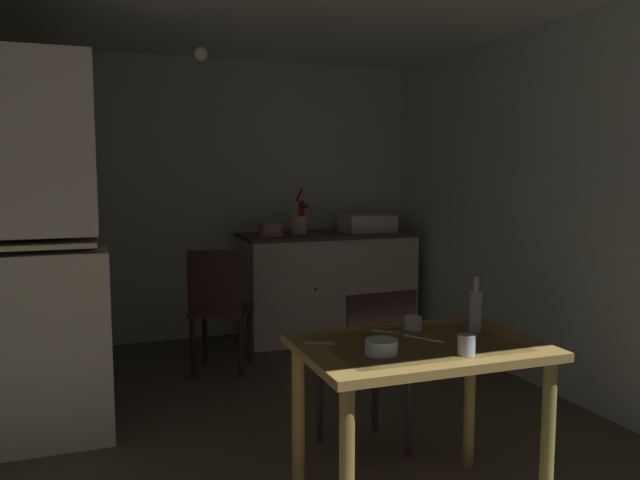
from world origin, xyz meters
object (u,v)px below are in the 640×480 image
Objects in this scene: teacup_mint at (466,345)px; dining_table at (419,369)px; hand_pump at (302,214)px; chair_far_side at (369,365)px; sink_basin at (367,223)px; mixing_bowl_counter at (271,230)px; glass_bottle at (475,309)px; serving_bowl_wide at (381,347)px; chair_by_counter at (219,307)px.

dining_table is at bearing 111.18° from teacup_mint.
hand_pump is 2.41m from chair_far_side.
hand_pump reaches higher than sink_basin.
chair_far_side is (-0.12, -2.20, -0.49)m from mixing_bowl_counter.
glass_bottle reaches higher than teacup_mint.
sink_basin is at bearing 75.16° from glass_bottle.
glass_bottle is at bearing 51.03° from teacup_mint.
serving_bowl_wide is (-0.68, -2.97, -0.31)m from hand_pump.
dining_table is at bearing -93.36° from mixing_bowl_counter.
glass_bottle is (0.17, -2.69, -0.12)m from mixing_bowl_counter.
sink_basin is 3.20m from teacup_mint.
sink_basin is 3.19m from serving_bowl_wide.
hand_pump is 3.06m from serving_bowl_wide.
chair_by_counter is 11.12× the size of teacup_mint.
glass_bottle reaches higher than dining_table.
serving_bowl_wide is (0.19, -2.23, 0.28)m from chair_by_counter.
dining_table is (-0.47, -2.87, -0.45)m from hand_pump.
sink_basin is at bearing -4.37° from hand_pump.
glass_bottle is at bearing -86.42° from mixing_bowl_counter.
sink_basin reaches higher than glass_bottle.
mixing_bowl_counter is at bearing 82.43° from serving_bowl_wide.
chair_by_counter is 2.25m from serving_bowl_wide.
teacup_mint is at bearing -91.52° from mixing_bowl_counter.
serving_bowl_wide is 1.59× the size of teacup_mint.
sink_basin is 2.84m from glass_bottle.
mixing_bowl_counter is 0.82× the size of glass_bottle.
glass_bottle is (-0.73, -2.74, -0.15)m from sink_basin.
hand_pump is 1.60× the size of glass_bottle.
chair_far_side is at bearing 92.98° from teacup_mint.
chair_far_side is (-0.42, -2.30, -0.60)m from hand_pump.
hand_pump reaches higher than serving_bowl_wide.
sink_basin is 0.90m from mixing_bowl_counter.
serving_bowl_wide is at bearing -102.98° from hand_pump.
sink_basin is 2.52m from chair_far_side.
sink_basin is 1.70m from chair_by_counter.
hand_pump reaches higher than chair_by_counter.
hand_pump is at bearing 40.24° from chair_by_counter.
chair_by_counter is (-0.41, 2.13, -0.14)m from dining_table.
serving_bowl_wide is (-0.22, -0.09, 0.14)m from dining_table.
dining_table is 12.38× the size of teacup_mint.
hand_pump is 1.29m from chair_by_counter.
hand_pump reaches higher than teacup_mint.
sink_basin reaches higher than serving_bowl_wide.
chair_by_counter is at bearing -131.60° from mixing_bowl_counter.
chair_by_counter is at bearing 106.16° from chair_far_side.
teacup_mint is (-0.97, -3.05, -0.20)m from sink_basin.
teacup_mint is at bearing -87.02° from chair_far_side.
chair_far_side is (-1.01, -2.25, -0.51)m from sink_basin.
mixing_bowl_counter is 2.26m from chair_far_side.
dining_table is 1.16× the size of chair_far_side.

